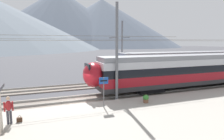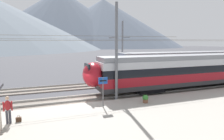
{
  "view_description": "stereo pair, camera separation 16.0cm",
  "coord_description": "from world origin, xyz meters",
  "px_view_note": "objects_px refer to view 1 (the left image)",
  "views": [
    {
      "loc": [
        -2.84,
        -16.33,
        5.2
      ],
      "look_at": [
        4.68,
        3.45,
        2.22
      ],
      "focal_mm": 31.75,
      "sensor_mm": 36.0,
      "label": 1
    },
    {
      "loc": [
        -2.69,
        -16.39,
        5.2
      ],
      "look_at": [
        4.68,
        3.45,
        2.22
      ],
      "focal_mm": 31.75,
      "sensor_mm": 36.0,
      "label": 2
    }
  ],
  "objects_px": {
    "catenary_mast_mid": "(116,52)",
    "catenary_mast_far_side": "(123,50)",
    "handbag_beside_passenger": "(19,120)",
    "train_near_platform": "(207,68)",
    "potted_plant_platform_edge": "(146,98)",
    "passenger_walking": "(9,109)",
    "train_far_track": "(214,62)",
    "platform_sign": "(104,85)"
  },
  "relations": [
    {
      "from": "platform_sign",
      "to": "handbag_beside_passenger",
      "type": "relative_size",
      "value": 5.72
    },
    {
      "from": "passenger_walking",
      "to": "potted_plant_platform_edge",
      "type": "distance_m",
      "value": 9.84
    },
    {
      "from": "train_near_platform",
      "to": "passenger_walking",
      "type": "bearing_deg",
      "value": -167.48
    },
    {
      "from": "platform_sign",
      "to": "train_near_platform",
      "type": "bearing_deg",
      "value": 14.43
    },
    {
      "from": "catenary_mast_far_side",
      "to": "handbag_beside_passenger",
      "type": "height_order",
      "value": "catenary_mast_far_side"
    },
    {
      "from": "passenger_walking",
      "to": "catenary_mast_far_side",
      "type": "bearing_deg",
      "value": 43.19
    },
    {
      "from": "passenger_walking",
      "to": "handbag_beside_passenger",
      "type": "relative_size",
      "value": 4.23
    },
    {
      "from": "train_far_track",
      "to": "catenary_mast_mid",
      "type": "relative_size",
      "value": 0.72
    },
    {
      "from": "catenary_mast_mid",
      "to": "catenary_mast_far_side",
      "type": "xyz_separation_m",
      "value": [
        4.51,
        8.9,
        -0.16
      ]
    },
    {
      "from": "train_near_platform",
      "to": "catenary_mast_far_side",
      "type": "relative_size",
      "value": 0.61
    },
    {
      "from": "train_far_track",
      "to": "passenger_walking",
      "type": "height_order",
      "value": "train_far_track"
    },
    {
      "from": "train_near_platform",
      "to": "passenger_walking",
      "type": "xyz_separation_m",
      "value": [
        -19.92,
        -4.42,
        -0.93
      ]
    },
    {
      "from": "train_near_platform",
      "to": "platform_sign",
      "type": "xyz_separation_m",
      "value": [
        -13.67,
        -3.52,
        -0.21
      ]
    },
    {
      "from": "catenary_mast_mid",
      "to": "catenary_mast_far_side",
      "type": "distance_m",
      "value": 9.98
    },
    {
      "from": "train_near_platform",
      "to": "potted_plant_platform_edge",
      "type": "xyz_separation_m",
      "value": [
        -10.12,
        -3.64,
        -1.52
      ]
    },
    {
      "from": "catenary_mast_far_side",
      "to": "handbag_beside_passenger",
      "type": "xyz_separation_m",
      "value": [
        -12.05,
        -11.66,
        -3.69
      ]
    },
    {
      "from": "platform_sign",
      "to": "handbag_beside_passenger",
      "type": "distance_m",
      "value": 5.97
    },
    {
      "from": "catenary_mast_mid",
      "to": "handbag_beside_passenger",
      "type": "relative_size",
      "value": 118.09
    },
    {
      "from": "catenary_mast_mid",
      "to": "potted_plant_platform_edge",
      "type": "relative_size",
      "value": 71.26
    },
    {
      "from": "platform_sign",
      "to": "catenary_mast_far_side",
      "type": "bearing_deg",
      "value": 59.86
    },
    {
      "from": "potted_plant_platform_edge",
      "to": "catenary_mast_far_side",
      "type": "bearing_deg",
      "value": 75.85
    },
    {
      "from": "handbag_beside_passenger",
      "to": "platform_sign",
      "type": "bearing_deg",
      "value": 7.66
    },
    {
      "from": "potted_plant_platform_edge",
      "to": "handbag_beside_passenger",
      "type": "bearing_deg",
      "value": -176.0
    },
    {
      "from": "platform_sign",
      "to": "passenger_walking",
      "type": "xyz_separation_m",
      "value": [
        -6.25,
        -0.91,
        -0.73
      ]
    },
    {
      "from": "catenary_mast_mid",
      "to": "platform_sign",
      "type": "distance_m",
      "value": 3.56
    },
    {
      "from": "handbag_beside_passenger",
      "to": "potted_plant_platform_edge",
      "type": "height_order",
      "value": "potted_plant_platform_edge"
    },
    {
      "from": "platform_sign",
      "to": "handbag_beside_passenger",
      "type": "bearing_deg",
      "value": -172.34
    },
    {
      "from": "train_far_track",
      "to": "catenary_mast_far_side",
      "type": "xyz_separation_m",
      "value": [
        -14.34,
        2.0,
        1.95
      ]
    },
    {
      "from": "train_near_platform",
      "to": "potted_plant_platform_edge",
      "type": "relative_size",
      "value": 43.21
    },
    {
      "from": "platform_sign",
      "to": "handbag_beside_passenger",
      "type": "height_order",
      "value": "platform_sign"
    },
    {
      "from": "train_far_track",
      "to": "passenger_walking",
      "type": "xyz_separation_m",
      "value": [
        -26.92,
        -9.8,
        -0.94
      ]
    },
    {
      "from": "catenary_mast_mid",
      "to": "train_far_track",
      "type": "bearing_deg",
      "value": 20.09
    },
    {
      "from": "train_far_track",
      "to": "passenger_walking",
      "type": "relative_size",
      "value": 19.94
    },
    {
      "from": "train_near_platform",
      "to": "platform_sign",
      "type": "bearing_deg",
      "value": -165.57
    },
    {
      "from": "train_far_track",
      "to": "handbag_beside_passenger",
      "type": "bearing_deg",
      "value": -159.89
    },
    {
      "from": "catenary_mast_far_side",
      "to": "passenger_walking",
      "type": "distance_m",
      "value": 17.48
    },
    {
      "from": "handbag_beside_passenger",
      "to": "catenary_mast_mid",
      "type": "bearing_deg",
      "value": 20.16
    },
    {
      "from": "potted_plant_platform_edge",
      "to": "train_far_track",
      "type": "bearing_deg",
      "value": 27.76
    },
    {
      "from": "train_near_platform",
      "to": "train_far_track",
      "type": "bearing_deg",
      "value": 37.53
    },
    {
      "from": "train_near_platform",
      "to": "catenary_mast_mid",
      "type": "distance_m",
      "value": 12.14
    },
    {
      "from": "train_far_track",
      "to": "platform_sign",
      "type": "bearing_deg",
      "value": -156.72
    },
    {
      "from": "catenary_mast_far_side",
      "to": "passenger_walking",
      "type": "xyz_separation_m",
      "value": [
        -12.57,
        -11.8,
        -2.89
      ]
    }
  ]
}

